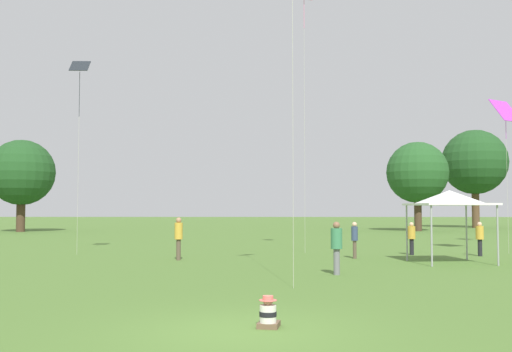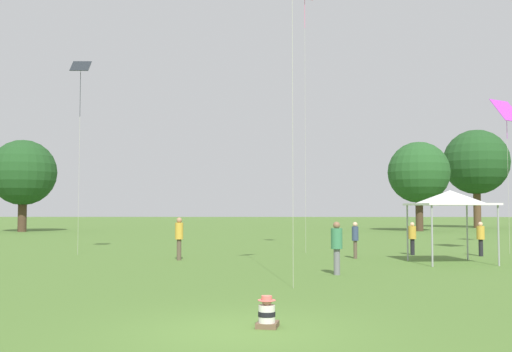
{
  "view_description": "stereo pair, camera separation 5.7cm",
  "coord_description": "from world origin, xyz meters",
  "px_view_note": "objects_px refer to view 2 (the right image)",
  "views": [
    {
      "loc": [
        0.47,
        -10.84,
        2.2
      ],
      "look_at": [
        0.15,
        7.77,
        3.22
      ],
      "focal_mm": 42.0,
      "sensor_mm": 36.0,
      "label": 1
    },
    {
      "loc": [
        0.53,
        -10.84,
        2.2
      ],
      "look_at": [
        0.15,
        7.77,
        3.22
      ],
      "focal_mm": 42.0,
      "sensor_mm": 36.0,
      "label": 2
    }
  ],
  "objects_px": {
    "person_standing_4": "(355,236)",
    "canopy_tent": "(450,198)",
    "person_standing_5": "(179,234)",
    "kite_1": "(305,11)",
    "person_standing_2": "(337,243)",
    "person_standing_3": "(412,236)",
    "distant_tree_1": "(419,173)",
    "seated_toddler": "(267,314)",
    "person_standing_0": "(481,236)",
    "distant_tree_0": "(23,173)",
    "distant_tree_2": "(476,162)",
    "kite_3": "(507,112)",
    "kite_0": "(81,73)"
  },
  "relations": [
    {
      "from": "person_standing_4",
      "to": "canopy_tent",
      "type": "bearing_deg",
      "value": 130.27
    },
    {
      "from": "person_standing_5",
      "to": "kite_1",
      "type": "height_order",
      "value": "kite_1"
    },
    {
      "from": "canopy_tent",
      "to": "person_standing_2",
      "type": "bearing_deg",
      "value": -139.25
    },
    {
      "from": "person_standing_3",
      "to": "distant_tree_1",
      "type": "bearing_deg",
      "value": -96.33
    },
    {
      "from": "person_standing_5",
      "to": "seated_toddler",
      "type": "bearing_deg",
      "value": -151.61
    },
    {
      "from": "person_standing_0",
      "to": "canopy_tent",
      "type": "relative_size",
      "value": 0.48
    },
    {
      "from": "person_standing_2",
      "to": "distant_tree_1",
      "type": "relative_size",
      "value": 0.2
    },
    {
      "from": "person_standing_3",
      "to": "person_standing_4",
      "type": "xyz_separation_m",
      "value": [
        -3.02,
        -2.12,
        0.06
      ]
    },
    {
      "from": "person_standing_2",
      "to": "distant_tree_1",
      "type": "height_order",
      "value": "distant_tree_1"
    },
    {
      "from": "distant_tree_0",
      "to": "distant_tree_1",
      "type": "height_order",
      "value": "distant_tree_0"
    },
    {
      "from": "seated_toddler",
      "to": "distant_tree_2",
      "type": "xyz_separation_m",
      "value": [
        24.02,
        57.99,
        7.29
      ]
    },
    {
      "from": "person_standing_0",
      "to": "distant_tree_1",
      "type": "relative_size",
      "value": 0.18
    },
    {
      "from": "person_standing_4",
      "to": "kite_1",
      "type": "relative_size",
      "value": 0.12
    },
    {
      "from": "kite_3",
      "to": "seated_toddler",
      "type": "bearing_deg",
      "value": -111.26
    },
    {
      "from": "canopy_tent",
      "to": "person_standing_0",
      "type": "bearing_deg",
      "value": 55.54
    },
    {
      "from": "person_standing_2",
      "to": "person_standing_5",
      "type": "relative_size",
      "value": 0.97
    },
    {
      "from": "kite_1",
      "to": "distant_tree_2",
      "type": "bearing_deg",
      "value": 79.15
    },
    {
      "from": "person_standing_3",
      "to": "kite_3",
      "type": "xyz_separation_m",
      "value": [
        4.95,
        0.92,
        6.05
      ]
    },
    {
      "from": "person_standing_5",
      "to": "canopy_tent",
      "type": "bearing_deg",
      "value": -82.13
    },
    {
      "from": "kite_3",
      "to": "distant_tree_0",
      "type": "bearing_deg",
      "value": 153.9
    },
    {
      "from": "person_standing_3",
      "to": "person_standing_5",
      "type": "height_order",
      "value": "person_standing_5"
    },
    {
      "from": "person_standing_2",
      "to": "distant_tree_0",
      "type": "bearing_deg",
      "value": 13.79
    },
    {
      "from": "kite_0",
      "to": "kite_3",
      "type": "relative_size",
      "value": 1.24
    },
    {
      "from": "distant_tree_1",
      "to": "distant_tree_2",
      "type": "height_order",
      "value": "distant_tree_2"
    },
    {
      "from": "canopy_tent",
      "to": "kite_0",
      "type": "xyz_separation_m",
      "value": [
        -16.53,
        4.08,
        6.16
      ]
    },
    {
      "from": "kite_1",
      "to": "kite_3",
      "type": "relative_size",
      "value": 1.75
    },
    {
      "from": "person_standing_0",
      "to": "person_standing_5",
      "type": "distance_m",
      "value": 13.9
    },
    {
      "from": "kite_3",
      "to": "person_standing_2",
      "type": "bearing_deg",
      "value": -123.49
    },
    {
      "from": "person_standing_4",
      "to": "kite_3",
      "type": "bearing_deg",
      "value": -178.14
    },
    {
      "from": "seated_toddler",
      "to": "person_standing_2",
      "type": "distance_m",
      "value": 9.23
    },
    {
      "from": "kite_1",
      "to": "distant_tree_1",
      "type": "distance_m",
      "value": 32.58
    },
    {
      "from": "kite_0",
      "to": "kite_3",
      "type": "xyz_separation_m",
      "value": [
        20.94,
        1.07,
        -1.82
      ]
    },
    {
      "from": "person_standing_0",
      "to": "person_standing_2",
      "type": "height_order",
      "value": "person_standing_2"
    },
    {
      "from": "seated_toddler",
      "to": "person_standing_0",
      "type": "bearing_deg",
      "value": 68.7
    },
    {
      "from": "person_standing_2",
      "to": "person_standing_3",
      "type": "xyz_separation_m",
      "value": [
        4.58,
        8.65,
        -0.13
      ]
    },
    {
      "from": "distant_tree_1",
      "to": "distant_tree_0",
      "type": "bearing_deg",
      "value": -176.48
    },
    {
      "from": "seated_toddler",
      "to": "person_standing_4",
      "type": "distance_m",
      "value": 15.93
    },
    {
      "from": "person_standing_5",
      "to": "person_standing_2",
      "type": "bearing_deg",
      "value": -118.64
    },
    {
      "from": "person_standing_4",
      "to": "kite_0",
      "type": "bearing_deg",
      "value": -27.61
    },
    {
      "from": "person_standing_3",
      "to": "kite_3",
      "type": "relative_size",
      "value": 0.2
    },
    {
      "from": "canopy_tent",
      "to": "distant_tree_0",
      "type": "xyz_separation_m",
      "value": [
        -30.92,
        32.28,
        3.01
      ]
    },
    {
      "from": "person_standing_0",
      "to": "person_standing_4",
      "type": "height_order",
      "value": "person_standing_4"
    },
    {
      "from": "kite_0",
      "to": "distant_tree_0",
      "type": "relative_size",
      "value": 1.07
    },
    {
      "from": "person_standing_0",
      "to": "kite_3",
      "type": "bearing_deg",
      "value": 30.09
    },
    {
      "from": "kite_3",
      "to": "person_standing_5",
      "type": "bearing_deg",
      "value": -154.2
    },
    {
      "from": "person_standing_0",
      "to": "kite_3",
      "type": "xyz_separation_m",
      "value": [
        1.95,
        1.56,
        6.03
      ]
    },
    {
      "from": "kite_0",
      "to": "distant_tree_1",
      "type": "xyz_separation_m",
      "value": [
        23.97,
        30.56,
        -3.04
      ]
    },
    {
      "from": "person_standing_4",
      "to": "distant_tree_0",
      "type": "distance_m",
      "value": 40.99
    },
    {
      "from": "person_standing_5",
      "to": "canopy_tent",
      "type": "distance_m",
      "value": 11.38
    },
    {
      "from": "person_standing_0",
      "to": "seated_toddler",
      "type": "bearing_deg",
      "value": -128.99
    }
  ]
}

